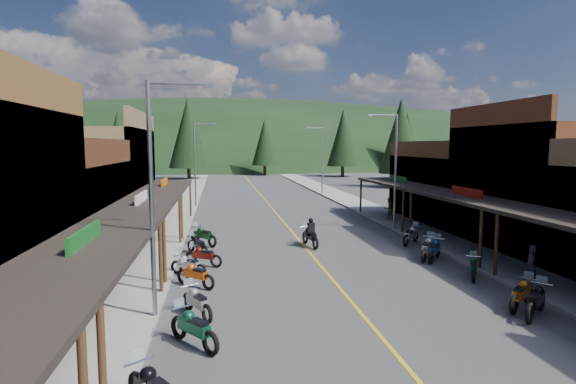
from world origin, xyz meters
name	(u,v)px	position (x,y,z in m)	size (l,w,h in m)	color
ground	(320,265)	(0.00, 0.00, 0.00)	(220.00, 220.00, 0.00)	#38383A
centerline	(272,208)	(0.00, 20.00, 0.01)	(0.15, 90.00, 0.01)	gold
sidewalk_west	(177,210)	(-8.70, 20.00, 0.07)	(3.40, 94.00, 0.15)	gray
sidewalk_east	(362,206)	(8.70, 20.00, 0.07)	(3.40, 94.00, 0.15)	gray
shop_west_2	(33,216)	(-13.75, 1.70, 2.53)	(10.90, 9.00, 6.20)	#3F2111
shop_west_3	(88,180)	(-13.78, 11.30, 3.52)	(10.90, 10.20, 8.20)	brown
shop_east_2	(549,187)	(13.78, 1.70, 3.52)	(10.90, 9.00, 8.20)	#562B19
shop_east_3	(459,188)	(13.75, 11.30, 2.53)	(10.90, 10.20, 6.20)	#4C2D16
streetlight_0	(156,189)	(-6.95, -6.00, 4.46)	(2.16, 0.18, 8.00)	gray
streetlight_1	(196,160)	(-6.95, 22.00, 4.46)	(2.16, 0.18, 8.00)	gray
streetlight_2	(394,166)	(6.95, 8.00, 4.46)	(2.16, 0.18, 8.00)	gray
streetlight_3	(321,157)	(6.95, 30.00, 4.46)	(2.16, 0.18, 8.00)	gray
ridge_hill	(233,162)	(0.00, 135.00, 0.00)	(310.00, 140.00, 60.00)	black
pine_0	(10,142)	(-40.00, 62.00, 6.48)	(5.04, 5.04, 11.00)	black
pine_1	(118,138)	(-24.00, 70.00, 7.24)	(5.88, 5.88, 12.50)	black
pine_2	(188,133)	(-10.00, 58.00, 7.99)	(6.72, 6.72, 14.00)	black
pine_3	(265,142)	(4.00, 66.00, 6.48)	(5.04, 5.04, 11.00)	black
pine_4	(343,138)	(18.00, 60.00, 7.24)	(5.88, 5.88, 12.50)	black
pine_5	(399,135)	(34.00, 72.00, 7.99)	(6.72, 6.72, 14.00)	black
pine_6	(471,142)	(46.00, 64.00, 6.48)	(5.04, 5.04, 11.00)	black
pine_7	(84,138)	(-32.00, 76.00, 7.24)	(5.88, 5.88, 12.50)	black
pine_8	(84,144)	(-22.00, 40.00, 5.98)	(4.48, 4.48, 10.00)	black
pine_9	(407,142)	(24.00, 45.00, 6.38)	(4.93, 4.93, 10.80)	black
pine_10	(131,139)	(-18.00, 50.00, 6.78)	(5.38, 5.38, 11.60)	black
pine_11	(401,136)	(20.00, 38.00, 7.19)	(5.82, 5.82, 12.40)	black
bike_west_4	(194,326)	(-5.68, -8.32, 0.63)	(0.74, 2.22, 1.27)	#0D422B
bike_west_5	(197,301)	(-5.69, -6.00, 0.59)	(0.69, 2.07, 1.18)	gray
bike_west_6	(195,274)	(-5.92, -2.65, 0.59)	(0.68, 2.05, 1.17)	#BF470D
bike_west_7	(188,264)	(-6.32, -0.92, 0.55)	(0.64, 1.92, 1.10)	#A7A7AC
bike_west_8	(203,255)	(-5.70, 0.59, 0.57)	(0.67, 2.01, 1.15)	#65150D
bike_west_9	(197,244)	(-6.09, 3.07, 0.58)	(0.67, 2.02, 1.15)	black
bike_west_10	(203,235)	(-5.84, 5.28, 0.65)	(0.75, 2.26, 1.29)	#0A3613
bike_east_4	(536,299)	(5.82, -7.78, 0.63)	(0.74, 2.22, 1.27)	black
bike_east_5	(522,293)	(5.87, -6.98, 0.61)	(0.71, 2.12, 1.21)	#B55A0C
bike_east_6	(473,267)	(6.22, -3.28, 0.54)	(0.62, 1.87, 1.07)	#0B3819
bike_east_7	(435,249)	(5.98, -0.12, 0.63)	(0.74, 2.21, 1.26)	navy
bike_east_8	(428,247)	(5.76, 0.22, 0.65)	(0.76, 2.29, 1.31)	#98979C
bike_east_9	(411,234)	(6.41, 3.69, 0.62)	(0.72, 2.16, 1.23)	#A3A3A9
rider_on_bike	(310,235)	(0.34, 4.03, 0.70)	(1.14, 2.38, 1.74)	black
pedestrian_east_a	(531,266)	(7.68, -5.04, 1.01)	(0.62, 0.41, 1.71)	#2B2131
pedestrian_east_b	(389,208)	(8.14, 11.68, 1.00)	(0.83, 0.48, 1.70)	brown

